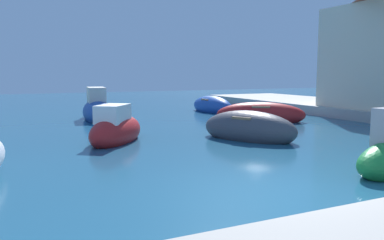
# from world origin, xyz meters

# --- Properties ---
(ground) EXTENTS (80.00, 80.00, 0.00)m
(ground) POSITION_xyz_m (0.00, 0.00, 0.00)
(ground) COLOR #1E5170
(moored_boat_1) EXTENTS (2.86, 3.70, 1.26)m
(moored_boat_1) POSITION_xyz_m (2.77, 5.35, 0.35)
(moored_boat_1) COLOR #3F3F47
(moored_boat_1) RESTS_ON ground
(moored_boat_3) EXTENTS (1.81, 4.26, 1.83)m
(moored_boat_3) POSITION_xyz_m (-0.72, 13.35, 0.46)
(moored_boat_3) COLOR #1E479E
(moored_boat_3) RESTS_ON ground
(moored_boat_4) EXTENTS (1.56, 3.67, 1.20)m
(moored_boat_4) POSITION_xyz_m (6.08, 14.21, 0.33)
(moored_boat_4) COLOR #1E479E
(moored_boat_4) RESTS_ON ground
(moored_boat_7) EXTENTS (2.86, 3.23, 1.49)m
(moored_boat_7) POSITION_xyz_m (-1.43, 6.85, 0.38)
(moored_boat_7) COLOR #B21E1E
(moored_boat_7) RESTS_ON ground
(moored_boat_9) EXTENTS (4.12, 3.35, 1.17)m
(moored_boat_9) POSITION_xyz_m (5.96, 9.21, 0.33)
(moored_boat_9) COLOR #B21E1E
(moored_boat_9) RESTS_ON ground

